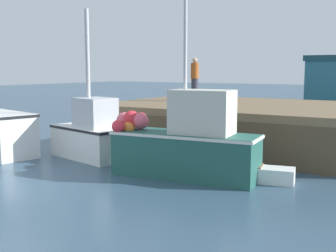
{
  "coord_description": "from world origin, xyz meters",
  "views": [
    {
      "loc": [
        9.27,
        -7.04,
        2.94
      ],
      "look_at": [
        1.44,
        5.7,
        0.98
      ],
      "focal_mm": 45.71,
      "sensor_mm": 36.0,
      "label": 1
    }
  ],
  "objects_px": {
    "rowboat": "(260,174)",
    "dockworker": "(195,79)",
    "fishing_boat_near_right": "(91,134)",
    "fishing_boat_mid": "(185,143)"
  },
  "relations": [
    {
      "from": "fishing_boat_near_right",
      "to": "dockworker",
      "type": "distance_m",
      "value": 5.9
    },
    {
      "from": "fishing_boat_near_right",
      "to": "dockworker",
      "type": "xyz_separation_m",
      "value": [
        0.94,
        5.57,
        1.73
      ]
    },
    {
      "from": "dockworker",
      "to": "fishing_boat_near_right",
      "type": "bearing_deg",
      "value": -99.61
    },
    {
      "from": "fishing_boat_mid",
      "to": "rowboat",
      "type": "xyz_separation_m",
      "value": [
        1.94,
        0.64,
        -0.76
      ]
    },
    {
      "from": "rowboat",
      "to": "dockworker",
      "type": "relative_size",
      "value": 1.01
    },
    {
      "from": "dockworker",
      "to": "fishing_boat_mid",
      "type": "bearing_deg",
      "value": -64.15
    },
    {
      "from": "fishing_boat_near_right",
      "to": "dockworker",
      "type": "relative_size",
      "value": 2.68
    },
    {
      "from": "fishing_boat_mid",
      "to": "rowboat",
      "type": "distance_m",
      "value": 2.18
    },
    {
      "from": "fishing_boat_near_right",
      "to": "fishing_boat_mid",
      "type": "height_order",
      "value": "fishing_boat_mid"
    },
    {
      "from": "fishing_boat_near_right",
      "to": "dockworker",
      "type": "height_order",
      "value": "fishing_boat_near_right"
    }
  ]
}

